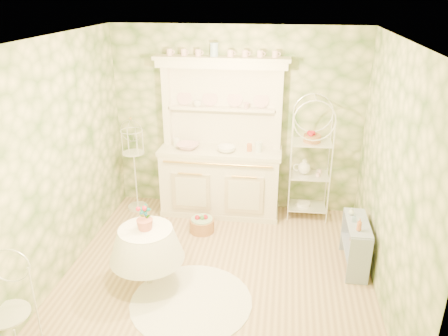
# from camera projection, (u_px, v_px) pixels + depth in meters

# --- Properties ---
(floor) EXTENTS (3.60, 3.60, 0.00)m
(floor) POSITION_uv_depth(u_px,v_px,m) (218.00, 273.00, 5.22)
(floor) COLOR tan
(floor) RESTS_ON ground
(ceiling) EXTENTS (3.60, 3.60, 0.00)m
(ceiling) POSITION_uv_depth(u_px,v_px,m) (217.00, 39.00, 4.18)
(ceiling) COLOR white
(ceiling) RESTS_ON floor
(wall_left) EXTENTS (3.60, 3.60, 0.00)m
(wall_left) POSITION_uv_depth(u_px,v_px,m) (60.00, 160.00, 4.93)
(wall_left) COLOR beige
(wall_left) RESTS_ON floor
(wall_right) EXTENTS (3.60, 3.60, 0.00)m
(wall_right) POSITION_uv_depth(u_px,v_px,m) (391.00, 178.00, 4.46)
(wall_right) COLOR beige
(wall_right) RESTS_ON floor
(wall_back) EXTENTS (3.60, 3.60, 0.00)m
(wall_back) POSITION_uv_depth(u_px,v_px,m) (237.00, 121.00, 6.34)
(wall_back) COLOR beige
(wall_back) RESTS_ON floor
(wall_front) EXTENTS (3.60, 3.60, 0.00)m
(wall_front) POSITION_uv_depth(u_px,v_px,m) (178.00, 267.00, 3.05)
(wall_front) COLOR beige
(wall_front) RESTS_ON floor
(kitchen_dresser) EXTENTS (1.87, 0.61, 2.29)m
(kitchen_dresser) POSITION_uv_depth(u_px,v_px,m) (220.00, 140.00, 6.19)
(kitchen_dresser) COLOR white
(kitchen_dresser) RESTS_ON floor
(bakers_rack) EXTENTS (0.59, 0.43, 1.86)m
(bakers_rack) POSITION_uv_depth(u_px,v_px,m) (311.00, 157.00, 6.17)
(bakers_rack) COLOR white
(bakers_rack) RESTS_ON floor
(side_shelf) EXTENTS (0.26, 0.66, 0.56)m
(side_shelf) POSITION_uv_depth(u_px,v_px,m) (355.00, 246.00, 5.23)
(side_shelf) COLOR #94A3C0
(side_shelf) RESTS_ON floor
(round_table) EXTENTS (0.81, 0.81, 0.73)m
(round_table) POSITION_uv_depth(u_px,v_px,m) (147.00, 256.00, 4.90)
(round_table) COLOR white
(round_table) RESTS_ON floor
(cafe_chair) EXTENTS (0.53, 0.53, 0.98)m
(cafe_chair) POSITION_uv_depth(u_px,v_px,m) (6.00, 311.00, 3.89)
(cafe_chair) COLOR white
(cafe_chair) RESTS_ON floor
(birdcage_stand) EXTENTS (0.35, 0.35, 1.41)m
(birdcage_stand) POSITION_uv_depth(u_px,v_px,m) (134.00, 166.00, 6.47)
(birdcage_stand) COLOR white
(birdcage_stand) RESTS_ON floor
(floor_basket) EXTENTS (0.43, 0.43, 0.21)m
(floor_basket) POSITION_uv_depth(u_px,v_px,m) (202.00, 224.00, 6.06)
(floor_basket) COLOR #B17749
(floor_basket) RESTS_ON floor
(lace_rug) EXTENTS (1.59, 1.59, 0.01)m
(lace_rug) POSITION_uv_depth(u_px,v_px,m) (191.00, 301.00, 4.73)
(lace_rug) COLOR white
(lace_rug) RESTS_ON floor
(bowl_floral) EXTENTS (0.38, 0.38, 0.08)m
(bowl_floral) POSITION_uv_depth(u_px,v_px,m) (188.00, 148.00, 6.26)
(bowl_floral) COLOR white
(bowl_floral) RESTS_ON kitchen_dresser
(bowl_white) EXTENTS (0.34, 0.34, 0.08)m
(bowl_white) POSITION_uv_depth(u_px,v_px,m) (226.00, 151.00, 6.14)
(bowl_white) COLOR white
(bowl_white) RESTS_ON kitchen_dresser
(cup_left) EXTENTS (0.13, 0.13, 0.09)m
(cup_left) POSITION_uv_depth(u_px,v_px,m) (197.00, 105.00, 6.20)
(cup_left) COLOR white
(cup_left) RESTS_ON kitchen_dresser
(cup_right) EXTENTS (0.12, 0.12, 0.09)m
(cup_right) POSITION_uv_depth(u_px,v_px,m) (246.00, 107.00, 6.10)
(cup_right) COLOR white
(cup_right) RESTS_ON kitchen_dresser
(potted_geranium) EXTENTS (0.15, 0.10, 0.26)m
(potted_geranium) POSITION_uv_depth(u_px,v_px,m) (145.00, 216.00, 4.75)
(potted_geranium) COLOR #3F7238
(potted_geranium) RESTS_ON round_table
(bottle_amber) EXTENTS (0.06, 0.06, 0.15)m
(bottle_amber) POSITION_uv_depth(u_px,v_px,m) (359.00, 225.00, 4.90)
(bottle_amber) COLOR #BD683B
(bottle_amber) RESTS_ON side_shelf
(bottle_blue) EXTENTS (0.05, 0.05, 0.10)m
(bottle_blue) POSITION_uv_depth(u_px,v_px,m) (354.00, 219.00, 5.10)
(bottle_blue) COLOR #8EB1D1
(bottle_blue) RESTS_ON side_shelf
(bottle_glass) EXTENTS (0.08, 0.08, 0.09)m
(bottle_glass) POSITION_uv_depth(u_px,v_px,m) (351.00, 212.00, 5.26)
(bottle_glass) COLOR silver
(bottle_glass) RESTS_ON side_shelf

